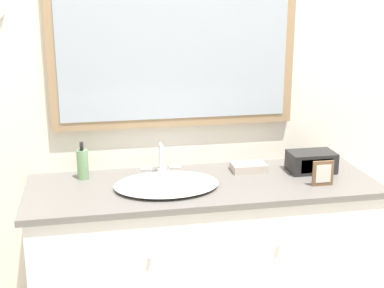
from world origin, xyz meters
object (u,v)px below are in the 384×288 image
Objects in this scene: appliance_box at (311,162)px; picture_frame at (323,173)px; soap_bottle at (83,164)px; sink_basin at (166,183)px.

picture_frame reaches higher than appliance_box.
soap_bottle is at bearing 174.56° from appliance_box.
appliance_box is at bearing 6.46° from sink_basin.
picture_frame is (1.12, -0.32, -0.02)m from soap_bottle.
sink_basin reaches higher than picture_frame.
sink_basin is 2.13× the size of appliance_box.
sink_basin is at bearing -173.54° from appliance_box.
sink_basin is 2.62× the size of soap_bottle.
soap_bottle is 0.81× the size of appliance_box.
sink_basin is at bearing 170.80° from picture_frame.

